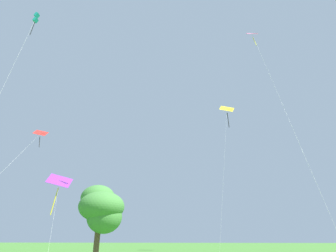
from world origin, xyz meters
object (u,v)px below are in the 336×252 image
Objects in this scene: kite_teal_box at (35,20)px; kite_pink_low at (255,40)px; kite_yellow_diamond at (227,114)px; tree_left_oak at (101,208)px; kite_purple_streamer at (58,187)px; kite_red_high at (38,137)px.

kite_pink_low reaches higher than kite_teal_box.
tree_left_oak is at bearing -127.41° from kite_yellow_diamond.
kite_purple_streamer is 29.46m from kite_pink_low.
kite_yellow_diamond is 0.89× the size of kite_pink_low.
kite_red_high is at bearing -144.63° from kite_purple_streamer.
tree_left_oak is at bearing -6.14° from kite_red_high.
kite_red_high is 0.51× the size of kite_pink_low.
kite_yellow_diamond is at bearing 52.59° from tree_left_oak.
kite_yellow_diamond is (20.36, 15.29, 14.84)m from kite_purple_streamer.
kite_red_high is 12.19m from tree_left_oak.
tree_left_oak is at bearing -22.59° from kite_purple_streamer.
kite_teal_box is at bearing -90.92° from kite_purple_streamer.
kite_yellow_diamond reaches higher than tree_left_oak.
kite_pink_low reaches higher than tree_left_oak.
kite_red_high is 28.83m from kite_pink_low.
kite_red_high is 1.58× the size of kite_purple_streamer.
kite_yellow_diamond reaches higher than kite_teal_box.
kite_yellow_diamond is at bearing 102.02° from kite_pink_low.
kite_pink_low reaches higher than kite_red_high.
kite_purple_streamer is 7.59m from tree_left_oak.
kite_pink_low is (26.01, 2.14, 12.25)m from kite_red_high.
kite_purple_streamer is (0.14, 8.97, -15.75)m from kite_teal_box.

